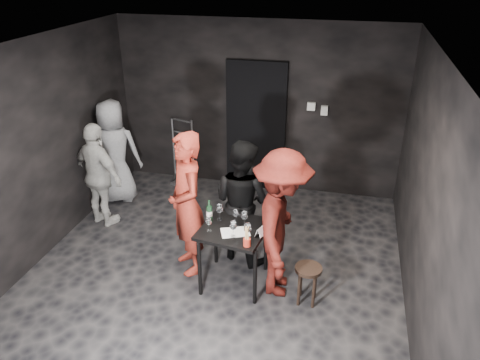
% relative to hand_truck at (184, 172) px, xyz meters
% --- Properties ---
extents(floor, '(4.50, 5.00, 0.02)m').
position_rel_hand_truck_xyz_m(floor, '(1.20, -2.27, -0.21)').
color(floor, black).
rests_on(floor, ground).
extents(ceiling, '(4.50, 5.00, 0.02)m').
position_rel_hand_truck_xyz_m(ceiling, '(1.20, -2.27, 2.49)').
color(ceiling, silver).
rests_on(ceiling, ground).
extents(wall_back, '(4.50, 0.04, 2.70)m').
position_rel_hand_truck_xyz_m(wall_back, '(1.20, 0.23, 1.14)').
color(wall_back, black).
rests_on(wall_back, ground).
extents(wall_front, '(4.50, 0.04, 2.70)m').
position_rel_hand_truck_xyz_m(wall_front, '(1.20, -4.77, 1.14)').
color(wall_front, black).
rests_on(wall_front, ground).
extents(wall_left, '(0.04, 5.00, 2.70)m').
position_rel_hand_truck_xyz_m(wall_left, '(-1.05, -2.27, 1.14)').
color(wall_left, black).
rests_on(wall_left, ground).
extents(wall_right, '(0.04, 5.00, 2.70)m').
position_rel_hand_truck_xyz_m(wall_right, '(3.45, -2.27, 1.14)').
color(wall_right, black).
rests_on(wall_right, ground).
extents(doorway, '(0.95, 0.10, 2.10)m').
position_rel_hand_truck_xyz_m(doorway, '(1.20, 0.17, 0.84)').
color(doorway, black).
rests_on(doorway, ground).
extents(wallbox_upper, '(0.12, 0.06, 0.12)m').
position_rel_hand_truck_xyz_m(wallbox_upper, '(2.05, 0.18, 1.24)').
color(wallbox_upper, '#B7B7B2').
rests_on(wallbox_upper, wall_back).
extents(wallbox_lower, '(0.10, 0.06, 0.14)m').
position_rel_hand_truck_xyz_m(wallbox_lower, '(2.25, 0.18, 1.19)').
color(wallbox_lower, '#B7B7B2').
rests_on(wallbox_lower, wall_back).
extents(hand_truck, '(0.38, 0.33, 1.12)m').
position_rel_hand_truck_xyz_m(hand_truck, '(0.00, 0.00, 0.00)').
color(hand_truck, '#B2B2B7').
rests_on(hand_truck, floor).
extents(tasting_table, '(0.72, 0.72, 0.75)m').
position_rel_hand_truck_xyz_m(tasting_table, '(1.48, -2.36, 0.44)').
color(tasting_table, black).
rests_on(tasting_table, floor).
extents(stool, '(0.30, 0.30, 0.47)m').
position_rel_hand_truck_xyz_m(stool, '(2.37, -2.52, 0.15)').
color(stool, black).
rests_on(stool, floor).
extents(server_red, '(0.87, 0.93, 2.13)m').
position_rel_hand_truck_xyz_m(server_red, '(0.87, -2.22, 0.85)').
color(server_red, '#A32D1F').
rests_on(server_red, floor).
extents(woman_black, '(0.94, 0.75, 1.70)m').
position_rel_hand_truck_xyz_m(woman_black, '(1.44, -1.82, 0.64)').
color(woman_black, black).
rests_on(woman_black, floor).
extents(man_maroon, '(0.71, 1.35, 2.03)m').
position_rel_hand_truck_xyz_m(man_maroon, '(2.02, -2.36, 0.81)').
color(man_maroon, '#45100C').
rests_on(man_maroon, floor).
extents(bystander_cream, '(1.00, 0.74, 1.54)m').
position_rel_hand_truck_xyz_m(bystander_cream, '(-0.68, -1.50, 0.56)').
color(bystander_cream, silver).
rests_on(bystander_cream, floor).
extents(bystander_grey, '(0.94, 0.63, 1.76)m').
position_rel_hand_truck_xyz_m(bystander_grey, '(-0.81, -0.78, 0.67)').
color(bystander_grey, gray).
rests_on(bystander_grey, floor).
extents(tasting_mat, '(0.37, 0.32, 0.00)m').
position_rel_hand_truck_xyz_m(tasting_mat, '(1.52, -2.45, 0.54)').
color(tasting_mat, white).
rests_on(tasting_mat, tasting_table).
extents(wine_glass_a, '(0.08, 0.08, 0.18)m').
position_rel_hand_truck_xyz_m(wine_glass_a, '(1.23, -2.49, 0.63)').
color(wine_glass_a, white).
rests_on(wine_glass_a, tasting_table).
extents(wine_glass_b, '(0.10, 0.10, 0.21)m').
position_rel_hand_truck_xyz_m(wine_glass_b, '(1.28, -2.23, 0.65)').
color(wine_glass_b, white).
rests_on(wine_glass_b, tasting_table).
extents(wine_glass_c, '(0.09, 0.09, 0.18)m').
position_rel_hand_truck_xyz_m(wine_glass_c, '(1.48, -2.25, 0.63)').
color(wine_glass_c, white).
rests_on(wine_glass_c, tasting_table).
extents(wine_glass_d, '(0.09, 0.09, 0.21)m').
position_rel_hand_truck_xyz_m(wine_glass_d, '(1.52, -2.54, 0.65)').
color(wine_glass_d, white).
rests_on(wine_glass_d, tasting_table).
extents(wine_glass_e, '(0.10, 0.10, 0.22)m').
position_rel_hand_truck_xyz_m(wine_glass_e, '(1.69, -2.56, 0.65)').
color(wine_glass_e, white).
rests_on(wine_glass_e, tasting_table).
extents(wine_glass_f, '(0.10, 0.10, 0.20)m').
position_rel_hand_truck_xyz_m(wine_glass_f, '(1.59, -2.30, 0.64)').
color(wine_glass_f, white).
rests_on(wine_glass_f, tasting_table).
extents(wine_bottle, '(0.07, 0.07, 0.28)m').
position_rel_hand_truck_xyz_m(wine_bottle, '(1.17, -2.29, 0.65)').
color(wine_bottle, black).
rests_on(wine_bottle, tasting_table).
extents(breadstick_cup, '(0.08, 0.08, 0.25)m').
position_rel_hand_truck_xyz_m(breadstick_cup, '(1.71, -2.67, 0.65)').
color(breadstick_cup, '#A32719').
rests_on(breadstick_cup, tasting_table).
extents(reserved_card, '(0.12, 0.15, 0.10)m').
position_rel_hand_truck_xyz_m(reserved_card, '(1.79, -2.44, 0.59)').
color(reserved_card, white).
rests_on(reserved_card, tasting_table).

